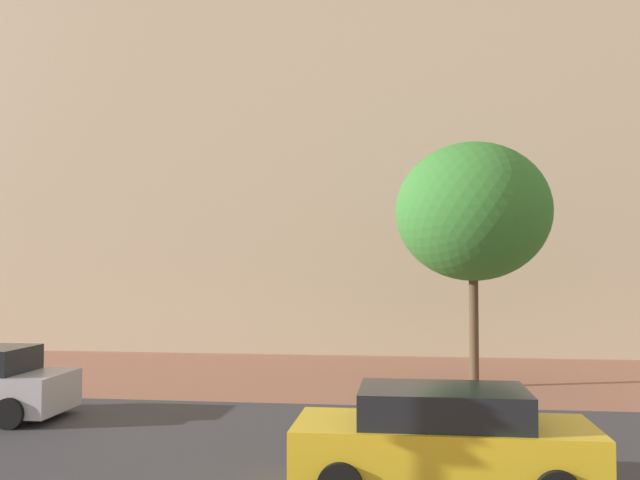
% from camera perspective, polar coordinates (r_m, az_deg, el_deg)
% --- Properties ---
extents(ground_plane, '(120.00, 120.00, 0.00)m').
position_cam_1_polar(ground_plane, '(13.28, 0.33, -16.71)').
color(ground_plane, '#93604C').
extents(street_asphalt_strip, '(120.00, 8.58, 0.00)m').
position_cam_1_polar(street_asphalt_strip, '(12.72, 0.01, -17.35)').
color(street_asphalt_strip, '#38383D').
rests_on(street_asphalt_strip, ground_plane).
extents(landmark_building, '(28.55, 14.46, 35.31)m').
position_cam_1_polar(landmark_building, '(33.54, -1.12, 8.70)').
color(landmark_building, beige).
rests_on(landmark_building, ground_plane).
extents(car_yellow, '(4.36, 1.97, 1.53)m').
position_cam_1_polar(car_yellow, '(10.63, 10.24, -16.26)').
color(car_yellow, gold).
rests_on(car_yellow, ground_plane).
extents(tree_curb_far, '(4.30, 4.30, 6.80)m').
position_cam_1_polar(tree_curb_far, '(19.54, 12.63, 2.30)').
color(tree_curb_far, brown).
rests_on(tree_curb_far, ground_plane).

